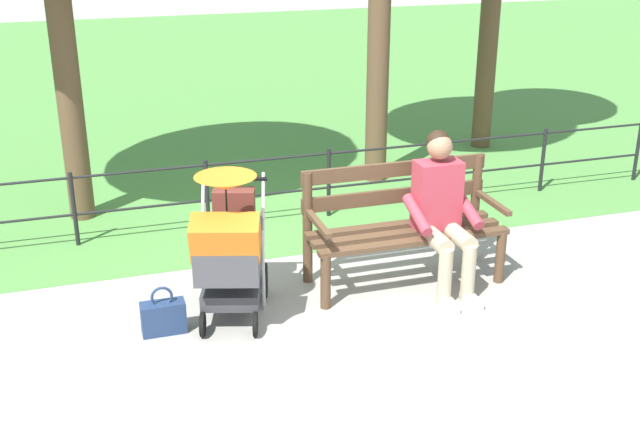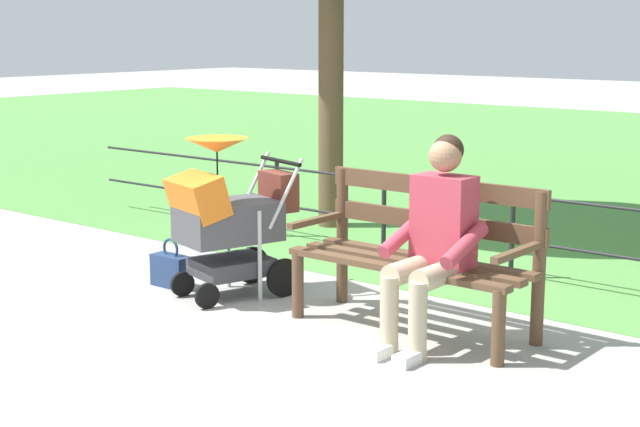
% 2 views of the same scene
% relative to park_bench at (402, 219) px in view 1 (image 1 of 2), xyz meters
% --- Properties ---
extents(ground_plane, '(60.00, 60.00, 0.00)m').
position_rel_park_bench_xyz_m(ground_plane, '(0.74, 0.12, -0.53)').
color(ground_plane, '#9E9B93').
extents(grass_lawn, '(40.00, 16.00, 0.01)m').
position_rel_park_bench_xyz_m(grass_lawn, '(0.74, -8.68, -0.52)').
color(grass_lawn, '#518E42').
rests_on(grass_lawn, ground).
extents(park_bench, '(1.60, 0.60, 0.96)m').
position_rel_park_bench_xyz_m(park_bench, '(0.00, 0.00, 0.00)').
color(park_bench, brown).
rests_on(park_bench, ground).
extents(person_on_bench, '(0.53, 0.74, 1.28)m').
position_rel_park_bench_xyz_m(person_on_bench, '(-0.25, 0.22, 0.15)').
color(person_on_bench, tan).
rests_on(person_on_bench, ground).
extents(stroller, '(0.72, 0.98, 1.15)m').
position_rel_park_bench_xyz_m(stroller, '(1.46, 0.24, 0.07)').
color(stroller, black).
rests_on(stroller, ground).
extents(handbag, '(0.32, 0.14, 0.37)m').
position_rel_park_bench_xyz_m(handbag, '(1.99, 0.32, -0.40)').
color(handbag, navy).
rests_on(handbag, ground).
extents(park_fence, '(8.45, 0.04, 0.70)m').
position_rel_park_bench_xyz_m(park_fence, '(0.24, -1.50, -0.10)').
color(park_fence, black).
rests_on(park_fence, ground).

